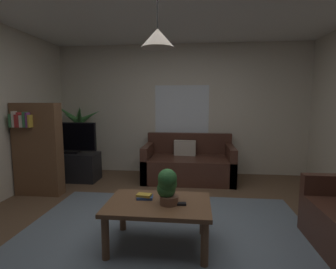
{
  "coord_description": "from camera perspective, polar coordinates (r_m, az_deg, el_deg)",
  "views": [
    {
      "loc": [
        0.32,
        -2.61,
        1.42
      ],
      "look_at": [
        0.0,
        0.3,
        1.05
      ],
      "focal_mm": 27.99,
      "sensor_mm": 36.0,
      "label": 1
    }
  ],
  "objects": [
    {
      "name": "floor",
      "position": [
        2.99,
        -0.67,
        -21.36
      ],
      "size": [
        4.87,
        5.1,
        0.02
      ],
      "primitive_type": "cube",
      "color": "brown",
      "rests_on": "ground"
    },
    {
      "name": "rug",
      "position": [
        2.81,
        -1.19,
        -23.05
      ],
      "size": [
        3.17,
        2.81,
        0.01
      ],
      "primitive_type": "cube",
      "color": "slate",
      "rests_on": "ground"
    },
    {
      "name": "wall_back",
      "position": [
        5.2,
        2.72,
        5.41
      ],
      "size": [
        4.99,
        0.06,
        2.52
      ],
      "primitive_type": "cube",
      "color": "beige",
      "rests_on": "ground"
    },
    {
      "name": "window_pane",
      "position": [
        5.17,
        3.0,
        4.3
      ],
      "size": [
        1.05,
        0.01,
        1.15
      ],
      "primitive_type": "cube",
      "color": "white"
    },
    {
      "name": "couch_under_window",
      "position": [
        4.81,
        4.47,
        -6.64
      ],
      "size": [
        1.6,
        0.87,
        0.82
      ],
      "color": "#47281E",
      "rests_on": "ground"
    },
    {
      "name": "coffee_table",
      "position": [
        2.65,
        -2.09,
        -15.94
      ],
      "size": [
        1.0,
        0.68,
        0.45
      ],
      "color": "brown",
      "rests_on": "ground"
    },
    {
      "name": "book_on_table_0",
      "position": [
        2.72,
        -5.04,
        -13.44
      ],
      "size": [
        0.17,
        0.13,
        0.03
      ],
      "primitive_type": "cube",
      "rotation": [
        0.0,
        0.0,
        0.1
      ],
      "color": "#2D4C8C",
      "rests_on": "coffee_table"
    },
    {
      "name": "book_on_table_1",
      "position": [
        2.71,
        -5.23,
        -13.02
      ],
      "size": [
        0.15,
        0.11,
        0.02
      ],
      "primitive_type": "cube",
      "rotation": [
        0.0,
        0.0,
        -0.14
      ],
      "color": "gold",
      "rests_on": "coffee_table"
    },
    {
      "name": "remote_on_table_0",
      "position": [
        2.71,
        0.21,
        -13.55
      ],
      "size": [
        0.14,
        0.15,
        0.02
      ],
      "primitive_type": "cube",
      "rotation": [
        0.0,
        0.0,
        3.87
      ],
      "color": "black",
      "rests_on": "coffee_table"
    },
    {
      "name": "remote_on_table_1",
      "position": [
        2.56,
        2.13,
        -14.85
      ],
      "size": [
        0.16,
        0.07,
        0.02
      ],
      "primitive_type": "cube",
      "rotation": [
        0.0,
        0.0,
        1.67
      ],
      "color": "black",
      "rests_on": "coffee_table"
    },
    {
      "name": "potted_plant_on_table",
      "position": [
        2.53,
        -0.15,
        -11.06
      ],
      "size": [
        0.21,
        0.21,
        0.35
      ],
      "color": "brown",
      "rests_on": "coffee_table"
    },
    {
      "name": "tv_stand",
      "position": [
        5.06,
        -19.91,
        -6.6
      ],
      "size": [
        0.9,
        0.44,
        0.5
      ],
      "primitive_type": "cube",
      "color": "black",
      "rests_on": "ground"
    },
    {
      "name": "tv",
      "position": [
        4.95,
        -20.28,
        -0.62
      ],
      "size": [
        0.9,
        0.16,
        0.55
      ],
      "color": "black",
      "rests_on": "tv_stand"
    },
    {
      "name": "potted_palm_corner",
      "position": [
        5.47,
        -18.82,
        -1.02
      ],
      "size": [
        0.9,
        0.81,
        1.42
      ],
      "color": "#4C4C51",
      "rests_on": "ground"
    },
    {
      "name": "bookshelf_corner",
      "position": [
        4.43,
        -26.56,
        -2.69
      ],
      "size": [
        0.7,
        0.31,
        1.4
      ],
      "color": "brown",
      "rests_on": "ground"
    },
    {
      "name": "pendant_lamp",
      "position": [
        2.51,
        -2.27,
        20.24
      ],
      "size": [
        0.31,
        0.31,
        0.62
      ],
      "color": "black"
    }
  ]
}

